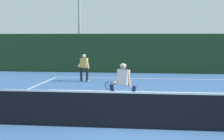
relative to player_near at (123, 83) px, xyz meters
name	(u,v)px	position (x,y,z in m)	size (l,w,h in m)	color
ground_plane	(136,129)	(0.61, -2.76, -0.87)	(80.00, 80.00, 0.00)	#365D93
court_line_baseline_far	(144,78)	(0.61, 8.11, -0.87)	(10.95, 0.10, 0.01)	white
court_line_service	(142,91)	(0.61, 3.40, -0.87)	(8.93, 0.10, 0.01)	white
court_line_centre	(140,105)	(0.61, 0.44, -0.87)	(0.10, 6.40, 0.01)	white
tennis_net	(137,110)	(0.61, -2.76, -0.34)	(11.99, 0.09, 1.09)	#1E4723
player_near	(123,83)	(0.00, 0.00, 0.00)	(1.11, 0.88, 1.60)	#1E234C
player_far	(84,66)	(-2.74, 6.49, -0.03)	(0.89, 0.88, 1.55)	black
tennis_ball	(11,108)	(-3.88, -0.78, -0.84)	(0.07, 0.07, 0.07)	#D1E033
back_fence_windscreen	(145,53)	(0.61, 11.13, 0.48)	(21.70, 0.12, 2.71)	#1E3B1F
light_pole	(79,14)	(-4.32, 12.61, 3.32)	(0.55, 0.44, 6.75)	#9EA39E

